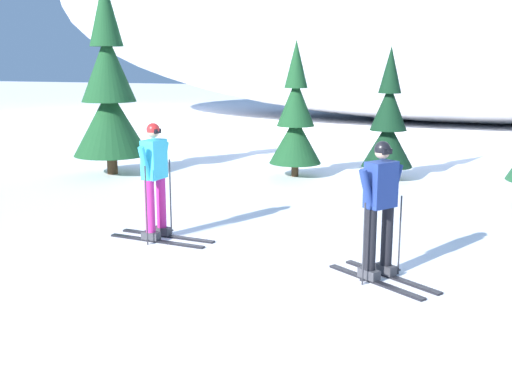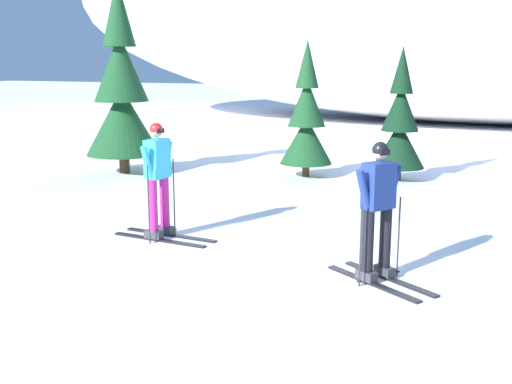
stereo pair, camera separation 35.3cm
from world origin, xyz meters
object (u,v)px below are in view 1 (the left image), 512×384
object	(u,v)px
skier_navy_jacket	(380,208)
pine_tree_center_left	(296,120)
pine_tree_far_left	(109,94)
skier_cyan_jacket	(155,179)
pine_tree_center	(388,125)

from	to	relation	value
skier_navy_jacket	pine_tree_center_left	bearing A→B (deg)	114.95
pine_tree_far_left	skier_cyan_jacket	bearing A→B (deg)	-50.97
pine_tree_far_left	pine_tree_center	size ratio (longest dim) A/B	1.53
skier_cyan_jacket	pine_tree_center	world-z (taller)	pine_tree_center
pine_tree_center	skier_navy_jacket	bearing A→B (deg)	-82.35
pine_tree_far_left	pine_tree_center	xyz separation A→B (m)	(6.50, 1.58, -0.68)
skier_navy_jacket	pine_tree_center	bearing A→B (deg)	97.65
pine_tree_far_left	pine_tree_center_left	distance (m)	4.56
skier_cyan_jacket	pine_tree_center_left	size ratio (longest dim) A/B	0.56
skier_cyan_jacket	pine_tree_far_left	distance (m)	6.20
skier_cyan_jacket	pine_tree_far_left	bearing A→B (deg)	129.03
skier_cyan_jacket	pine_tree_far_left	xyz separation A→B (m)	(-3.85, 4.75, 1.01)
skier_cyan_jacket	pine_tree_center	size ratio (longest dim) A/B	0.59
pine_tree_far_left	pine_tree_center	world-z (taller)	pine_tree_far_left
pine_tree_center_left	skier_navy_jacket	bearing A→B (deg)	-65.05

